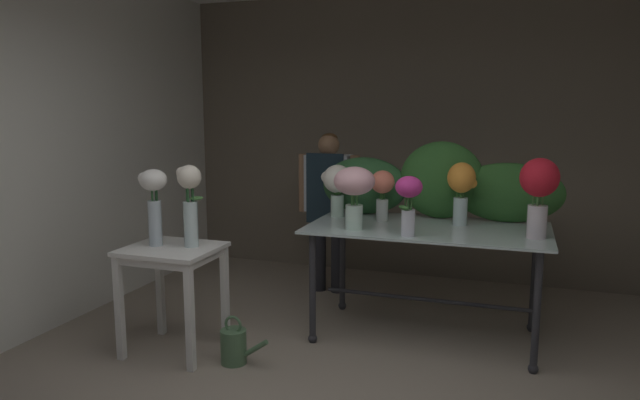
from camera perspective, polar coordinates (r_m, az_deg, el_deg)
name	(u,v)px	position (r m, az deg, el deg)	size (l,w,h in m)	color
ground_plane	(374,333)	(4.68, 5.39, -12.98)	(7.79, 7.79, 0.00)	gray
wall_back	(417,137)	(6.08, 9.57, 6.12)	(5.05, 0.12, 2.90)	#706656
wall_left	(99,142)	(5.51, -20.94, 5.34)	(0.12, 3.66, 2.90)	silver
display_table_glass	(427,244)	(4.46, 10.55, -4.27)	(1.77, 0.98, 0.88)	silver
side_table_white	(172,263)	(4.28, -14.38, -6.03)	(0.64, 0.57, 0.78)	white
florist	(328,196)	(5.44, 0.84, 0.43)	(0.60, 0.24, 1.52)	#232328
foliage_backdrop	(432,185)	(4.75, 11.03, 1.43)	(1.93, 0.28, 0.62)	#28562D
vase_coral_roses	(382,189)	(4.55, 6.16, 1.09)	(0.21, 0.19, 0.40)	silver
vase_magenta_stock	(409,199)	(4.03, 8.74, 0.11)	(0.19, 0.19, 0.42)	silver
vase_ivory_snapdragons	(337,184)	(4.72, 1.70, 1.62)	(0.27, 0.24, 0.43)	silver
vase_sunset_lilies	(461,186)	(4.48, 13.78, 1.31)	(0.22, 0.21, 0.48)	silver
vase_blush_anemones	(354,187)	(4.21, 3.42, 1.25)	(0.31, 0.30, 0.46)	silver
vase_crimson_freesia	(539,188)	(4.19, 20.82, 1.07)	(0.26, 0.26, 0.55)	silver
vase_white_roses_tall	(153,198)	(4.25, -16.12, 0.16)	(0.20, 0.19, 0.55)	silver
vase_cream_lisianthus_tall	(190,200)	(4.16, -12.72, 0.05)	(0.20, 0.17, 0.58)	silver
watering_can	(234,346)	(4.17, -8.46, -14.04)	(0.35, 0.18, 0.34)	#4C704C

